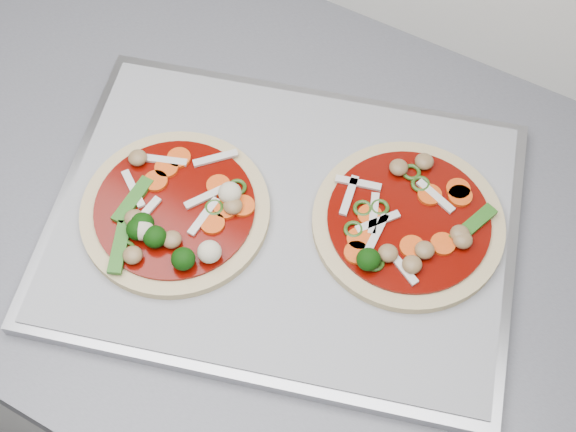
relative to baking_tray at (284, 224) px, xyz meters
The scene contains 6 objects.
base_cabinet 0.49m from the baking_tray, behind, with size 3.60×0.60×0.86m, color silver.
countertop 0.11m from the baking_tray, behind, with size 3.60×0.60×0.04m, color slate.
baking_tray is the anchor object (origin of this frame).
parchment 0.01m from the baking_tray, ahead, with size 0.45×0.33×0.00m, color #97979C.
pizza_left 0.11m from the baking_tray, 151.74° to the right, with size 0.27×0.27×0.03m.
pizza_right 0.13m from the baking_tray, 24.90° to the left, with size 0.27×0.27×0.03m.
Camera 1 is at (0.31, 0.93, 1.63)m, focal length 50.00 mm.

